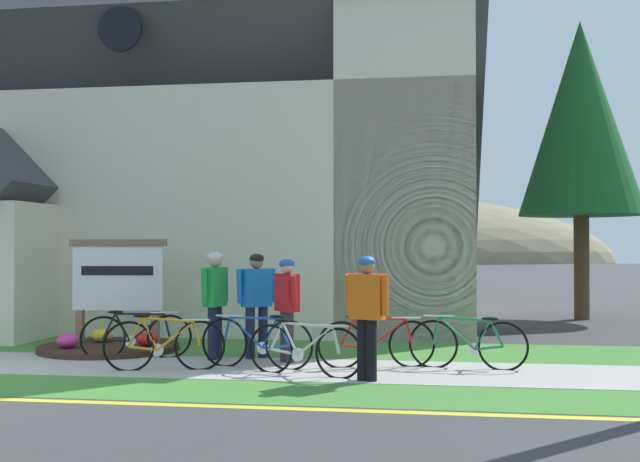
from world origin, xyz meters
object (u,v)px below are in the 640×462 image
at_px(bicycle_white, 376,343).
at_px(cyclist_in_red_jersey, 215,296).
at_px(bicycle_blue, 304,349).
at_px(bicycle_orange, 257,342).
at_px(roadside_conifer, 581,119).
at_px(cyclist_in_white_jersey, 257,297).
at_px(bicycle_red, 468,343).
at_px(cyclist_in_yellow_jersey, 287,303).
at_px(bicycle_black, 164,344).
at_px(church_sign, 118,279).
at_px(bicycle_silver, 136,336).
at_px(cyclist_in_orange_jersey, 367,308).

bearing_deg(bicycle_white, cyclist_in_red_jersey, 171.18).
bearing_deg(bicycle_white, bicycle_blue, -137.77).
relative_size(bicycle_orange, bicycle_blue, 1.03).
relative_size(bicycle_white, roadside_conifer, 0.23).
bearing_deg(cyclist_in_white_jersey, bicycle_white, -17.26).
distance_m(bicycle_orange, cyclist_in_white_jersey, 1.11).
relative_size(bicycle_red, cyclist_in_yellow_jersey, 1.08).
xyz_separation_m(bicycle_white, bicycle_black, (-2.99, -0.72, 0.01)).
bearing_deg(bicycle_black, bicycle_blue, -3.50).
bearing_deg(cyclist_in_red_jersey, bicycle_orange, -40.28).
xyz_separation_m(church_sign, cyclist_in_red_jersey, (2.07, -1.08, -0.22)).
bearing_deg(bicycle_blue, bicycle_red, 21.67).
height_order(church_sign, roadside_conifer, roadside_conifer).
height_order(bicycle_white, bicycle_red, bicycle_white).
relative_size(cyclist_in_red_jersey, cyclist_in_yellow_jersey, 1.07).
bearing_deg(bicycle_silver, bicycle_blue, -21.62).
xyz_separation_m(bicycle_blue, cyclist_in_orange_jersey, (0.90, -0.31, 0.60)).
xyz_separation_m(church_sign, bicycle_black, (1.65, -2.20, -0.84)).
bearing_deg(bicycle_red, cyclist_in_white_jersey, 170.44).
height_order(bicycle_blue, bicycle_black, bicycle_black).
height_order(bicycle_silver, bicycle_blue, bicycle_silver).
height_order(bicycle_blue, cyclist_in_orange_jersey, cyclist_in_orange_jersey).
height_order(church_sign, cyclist_in_red_jersey, church_sign).
height_order(bicycle_red, roadside_conifer, roadside_conifer).
relative_size(bicycle_blue, roadside_conifer, 0.23).
xyz_separation_m(cyclist_in_white_jersey, roadside_conifer, (6.35, 7.52, 3.93)).
bearing_deg(bicycle_white, bicycle_red, 2.22).
height_order(cyclist_in_red_jersey, cyclist_in_white_jersey, cyclist_in_red_jersey).
bearing_deg(cyclist_in_yellow_jersey, bicycle_black, -147.85).
bearing_deg(bicycle_white, cyclist_in_orange_jersey, -91.75).
distance_m(bicycle_white, bicycle_blue, 1.26).
distance_m(church_sign, cyclist_in_orange_jersey, 5.31).
height_order(bicycle_silver, bicycle_black, bicycle_black).
xyz_separation_m(bicycle_silver, roadside_conifer, (8.23, 7.83, 4.53)).
xyz_separation_m(bicycle_orange, cyclist_in_orange_jersey, (1.68, -0.84, 0.58)).
bearing_deg(bicycle_silver, bicycle_orange, -16.20).
relative_size(church_sign, bicycle_black, 1.12).
distance_m(church_sign, roadside_conifer, 11.81).
bearing_deg(cyclist_in_white_jersey, church_sign, 162.01).
bearing_deg(bicycle_orange, bicycle_silver, 163.80).
height_order(bicycle_black, cyclist_in_yellow_jersey, cyclist_in_yellow_jersey).
bearing_deg(cyclist_in_yellow_jersey, church_sign, 159.76).
distance_m(bicycle_red, cyclist_in_white_jersey, 3.37).
relative_size(bicycle_orange, roadside_conifer, 0.24).
distance_m(bicycle_orange, cyclist_in_red_jersey, 1.26).
bearing_deg(bicycle_silver, roadside_conifer, 43.58).
height_order(church_sign, cyclist_in_white_jersey, church_sign).
distance_m(church_sign, bicycle_red, 6.19).
xyz_separation_m(bicycle_white, bicycle_red, (1.33, 0.05, 0.01)).
relative_size(cyclist_in_orange_jersey, roadside_conifer, 0.23).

